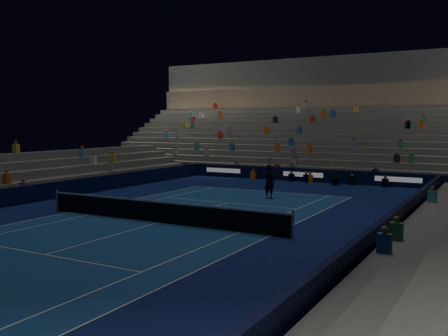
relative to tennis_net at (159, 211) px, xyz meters
The scene contains 9 objects.
ground 0.50m from the tennis_net, ahead, with size 90.00×90.00×0.00m, color #0E1B54.
court_surface 0.50m from the tennis_net, ahead, with size 10.97×23.77×0.01m, color navy.
sponsor_barrier_far 18.50m from the tennis_net, 90.00° to the left, with size 44.00×0.25×1.00m, color black.
sponsor_barrier_east 9.70m from the tennis_net, ahead, with size 0.25×37.00×1.00m, color black.
sponsor_barrier_west 9.70m from the tennis_net, behind, with size 0.25×37.00×1.00m, color black.
grandstand_main 28.05m from the tennis_net, 90.00° to the left, with size 44.00×15.20×11.20m.
tennis_net is the anchor object (origin of this frame).
tennis_player 9.25m from the tennis_net, 81.83° to the left, with size 0.74×0.49×2.03m, color black.
broadcast_camera 17.58m from the tennis_net, 80.73° to the left, with size 0.58×0.95×0.58m.
Camera 1 is at (13.45, -18.02, 4.43)m, focal length 40.41 mm.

